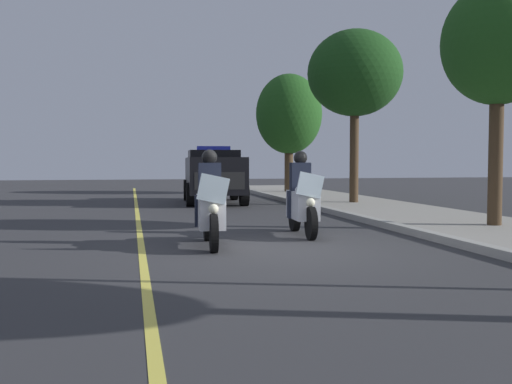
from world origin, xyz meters
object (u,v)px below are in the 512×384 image
tree_behind_suv (289,114)px  police_suv (214,173)px  police_motorcycle_lead_left (210,207)px  tree_mid_block (498,45)px  tree_far_back (355,74)px  police_motorcycle_lead_right (302,201)px

tree_behind_suv → police_suv: bearing=-38.0°
police_suv → police_motorcycle_lead_left: bearing=-8.2°
tree_mid_block → tree_behind_suv: tree_behind_suv is taller
tree_mid_block → tree_far_back: (-7.55, -0.35, 0.45)m
tree_far_back → tree_behind_suv: 7.51m
police_motorcycle_lead_right → tree_far_back: bearing=151.8°
police_suv → tree_mid_block: 11.12m
tree_behind_suv → tree_mid_block: bearing=2.5°
police_motorcycle_lead_left → police_suv: size_ratio=0.43×
tree_mid_block → police_motorcycle_lead_right: bearing=-88.7°
police_motorcycle_lead_left → tree_behind_suv: (-16.26, 5.84, 2.98)m
police_motorcycle_lead_right → police_suv: 9.64m
police_motorcycle_lead_right → police_suv: (-9.62, -0.48, 0.37)m
tree_mid_block → tree_behind_suv: size_ratio=0.98×
tree_far_back → tree_mid_block: bearing=2.6°
police_motorcycle_lead_left → tree_behind_suv: size_ratio=0.39×
police_suv → tree_far_back: (1.97, 4.59, 3.42)m
police_suv → tree_far_back: bearing=66.8°
tree_mid_block → tree_behind_suv: bearing=-177.5°
tree_far_back → police_motorcycle_lead_left: bearing=-34.9°
tree_mid_block → tree_far_back: size_ratio=0.91×
police_motorcycle_lead_left → tree_far_back: bearing=145.1°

